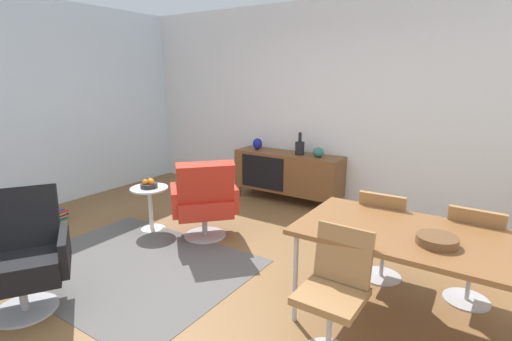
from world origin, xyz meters
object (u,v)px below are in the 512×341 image
(armchair_black_shell, at_px, (18,253))
(wooden_bowl_on_table, at_px, (437,240))
(dining_table, at_px, (414,239))
(lounge_chair_red, at_px, (204,199))
(vase_cobalt, at_px, (318,152))
(vase_sculptural_dark, at_px, (258,144))
(dining_chair_front_left, at_px, (335,289))
(dining_chair_back_left, at_px, (383,232))
(magazine_stack, at_px, (48,217))
(dining_chair_back_right, at_px, (473,251))
(fruit_bowl, at_px, (149,184))
(sideboard, at_px, (288,172))
(vase_ceramic_small, at_px, (300,147))
(side_table_round, at_px, (150,203))

(armchair_black_shell, bearing_deg, wooden_bowl_on_table, 25.17)
(dining_table, height_order, lounge_chair_red, lounge_chair_red)
(vase_cobalt, xyz_separation_m, wooden_bowl_on_table, (1.82, -2.19, -0.02))
(vase_sculptural_dark, distance_m, wooden_bowl_on_table, 3.57)
(dining_chair_front_left, relative_size, lounge_chair_red, 0.90)
(vase_sculptural_dark, relative_size, dining_chair_back_left, 0.20)
(vase_sculptural_dark, distance_m, magazine_stack, 2.97)
(lounge_chair_red, bearing_deg, dining_chair_back_right, 3.77)
(dining_chair_back_left, distance_m, dining_chair_back_right, 0.70)
(armchair_black_shell, height_order, fruit_bowl, armchair_black_shell)
(dining_table, relative_size, armchair_black_shell, 1.69)
(dining_table, xyz_separation_m, lounge_chair_red, (-2.27, 0.39, -0.23))
(armchair_black_shell, relative_size, fruit_bowl, 4.73)
(vase_sculptural_dark, height_order, lounge_chair_red, lounge_chair_red)
(vase_cobalt, relative_size, dining_chair_back_right, 0.19)
(wooden_bowl_on_table, relative_size, armchair_black_shell, 0.27)
(vase_cobalt, height_order, armchair_black_shell, armchair_black_shell)
(magazine_stack, bearing_deg, wooden_bowl_on_table, 3.08)
(dining_chair_front_left, bearing_deg, dining_chair_back_left, 89.95)
(sideboard, relative_size, magazine_stack, 4.10)
(wooden_bowl_on_table, height_order, dining_chair_back_right, dining_chair_back_right)
(sideboard, relative_size, vase_ceramic_small, 5.07)
(vase_cobalt, height_order, dining_table, vase_cobalt)
(dining_chair_front_left, bearing_deg, fruit_bowl, 163.15)
(vase_ceramic_small, bearing_deg, vase_cobalt, 0.00)
(sideboard, distance_m, armchair_black_shell, 3.52)
(dining_table, relative_size, wooden_bowl_on_table, 6.15)
(wooden_bowl_on_table, height_order, fruit_bowl, wooden_bowl_on_table)
(dining_chair_back_left, xyz_separation_m, dining_chair_back_right, (0.70, 0.00, 0.00))
(dining_table, bearing_deg, armchair_black_shell, -151.48)
(dining_chair_back_left, distance_m, magazine_stack, 4.00)
(dining_table, xyz_separation_m, wooden_bowl_on_table, (0.16, -0.12, 0.07))
(fruit_bowl, bearing_deg, magazine_stack, -154.03)
(lounge_chair_red, bearing_deg, dining_chair_front_left, -26.23)
(side_table_round, bearing_deg, armchair_black_shell, -76.89)
(lounge_chair_red, bearing_deg, magazine_stack, -159.24)
(magazine_stack, bearing_deg, vase_sculptural_dark, 57.28)
(sideboard, relative_size, dining_chair_back_right, 1.87)
(sideboard, bearing_deg, dining_chair_front_left, -55.80)
(dining_chair_front_left, height_order, lounge_chair_red, lounge_chair_red)
(side_table_round, bearing_deg, dining_chair_front_left, -16.81)
(vase_sculptural_dark, distance_m, dining_chair_back_left, 2.78)
(vase_sculptural_dark, bearing_deg, dining_chair_back_left, -33.22)
(vase_ceramic_small, xyz_separation_m, lounge_chair_red, (-0.32, -1.69, -0.36))
(vase_cobalt, distance_m, magazine_stack, 3.59)
(vase_sculptural_dark, relative_size, side_table_round, 0.33)
(wooden_bowl_on_table, relative_size, dining_chair_back_left, 0.30)
(armchair_black_shell, bearing_deg, magazine_stack, 146.48)
(dining_table, height_order, armchair_black_shell, armchair_black_shell)
(vase_cobalt, bearing_deg, armchair_black_shell, -105.13)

